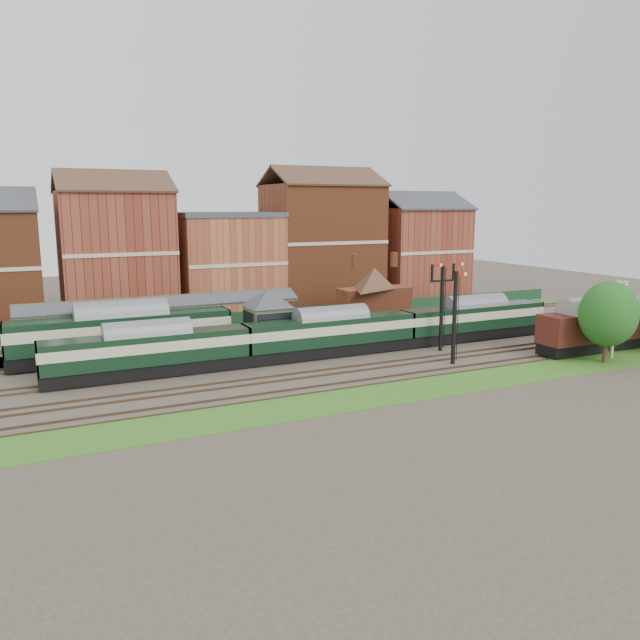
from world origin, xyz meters
name	(u,v)px	position (x,y,z in m)	size (l,w,h in m)	color
ground	(313,358)	(0.00, 0.00, 0.00)	(160.00, 160.00, 0.00)	#473D33
grass_back	(253,327)	(0.00, 16.00, 0.03)	(90.00, 4.50, 0.06)	#2D6619
grass_front	(383,394)	(0.00, -12.00, 0.03)	(90.00, 5.00, 0.06)	#2D6619
fence	(247,318)	(0.00, 18.00, 0.75)	(90.00, 0.12, 1.50)	#193823
platform	(226,337)	(-5.00, 9.75, 0.50)	(55.00, 3.40, 1.00)	#2D2D2D
signal_box	(268,320)	(-3.00, 3.25, 3.19)	(5.40, 5.40, 6.00)	#657E5A
brick_hut	(346,333)	(5.00, 3.25, 1.20)	(3.20, 2.64, 2.94)	maroon
station_building	(374,293)	(12.00, 9.75, 3.96)	(8.10, 8.10, 5.90)	brown
canopy	(164,301)	(-11.00, 9.75, 4.58)	(26.00, 3.89, 4.08)	#48482D
semaphore_bracket	(442,302)	(12.04, -2.50, 4.63)	(3.60, 0.25, 8.18)	black
semaphore_siding	(455,316)	(10.02, -7.00, 4.16)	(1.23, 0.25, 8.00)	black
yard_lamp	(615,314)	(24.00, -11.50, 3.99)	(2.60, 0.22, 7.00)	beige
town_backdrop	(226,258)	(-0.18, 25.00, 7.00)	(69.00, 10.00, 16.00)	brown
dmu_train	(331,332)	(1.79, 0.00, 2.19)	(48.46, 2.55, 3.72)	black
platform_railcar	(122,332)	(-15.34, 6.50, 2.53)	(18.83, 2.97, 4.34)	black
goods_van_a	(574,330)	(21.93, -9.00, 2.26)	(6.59, 2.86, 4.00)	black
goods_van_b	(627,325)	(28.97, -9.00, 2.13)	(6.20, 2.69, 3.76)	black
tree_far	(608,314)	(22.00, -12.47, 4.29)	(4.87, 4.87, 7.10)	#382619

